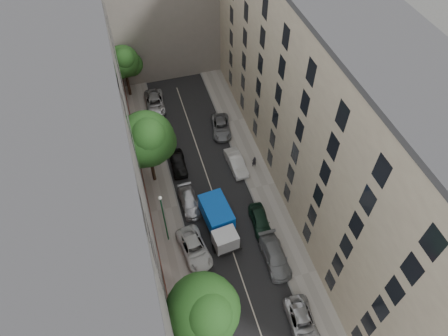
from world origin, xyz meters
name	(u,v)px	position (x,y,z in m)	size (l,w,h in m)	color
ground	(214,198)	(0.00, 0.00, 0.00)	(120.00, 120.00, 0.00)	#4C4C49
road_surface	(214,198)	(0.00, 0.00, 0.01)	(8.00, 44.00, 0.02)	black
sidewalk_left	(165,209)	(-5.50, 0.00, 0.07)	(3.00, 44.00, 0.15)	gray
sidewalk_right	(262,186)	(5.50, 0.00, 0.07)	(3.00, 44.00, 0.15)	gray
building_left	(87,158)	(-11.00, 0.00, 10.00)	(8.00, 44.00, 20.00)	#4D4A47
building_right	(324,110)	(11.00, 0.00, 10.00)	(8.00, 44.00, 20.00)	#B9AB90
tarp_truck	(219,221)	(-0.60, -3.97, 1.55)	(2.99, 6.33, 2.82)	black
car_left_1	(215,325)	(-3.60, -13.40, 0.64)	(1.36, 3.91, 1.29)	#4E0F17
car_left_2	(194,249)	(-3.60, -5.80, 0.71)	(2.37, 5.13, 1.43)	silver
car_left_3	(189,202)	(-2.80, -0.20, 0.64)	(1.80, 4.42, 1.28)	silver
car_left_4	(178,163)	(-2.80, 5.40, 0.72)	(1.70, 4.22, 1.44)	black
car_left_5	(164,138)	(-3.60, 9.84, 0.74)	(1.57, 4.50, 1.48)	black
car_left_6	(155,103)	(-3.55, 16.60, 0.74)	(2.45, 5.31, 1.48)	silver
car_right_0	(302,323)	(3.60, -15.32, 0.68)	(2.25, 4.88, 1.36)	#B8B9BE
car_right_1	(275,256)	(3.60, -8.80, 0.74)	(2.07, 5.10, 1.48)	slate
car_right_2	(260,221)	(3.60, -4.60, 0.73)	(1.71, 4.26, 1.45)	black
car_right_3	(236,163)	(3.60, 3.60, 0.74)	(1.56, 4.47, 1.47)	silver
car_right_4	(221,127)	(3.59, 9.80, 0.66)	(2.20, 4.76, 1.32)	slate
tree_near	(205,312)	(-4.50, -14.05, 6.12)	(5.76, 5.56, 9.05)	#382619
tree_mid	(148,141)	(-5.69, 4.20, 6.43)	(5.96, 5.79, 9.50)	#382619
tree_far	(124,63)	(-6.30, 19.89, 5.28)	(4.59, 4.20, 7.58)	#382619
lamp_post	(163,215)	(-5.80, -3.71, 4.51)	(0.36, 0.36, 7.18)	#195931
pedestrian	(254,162)	(5.58, 3.03, 0.90)	(0.55, 0.36, 1.51)	black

